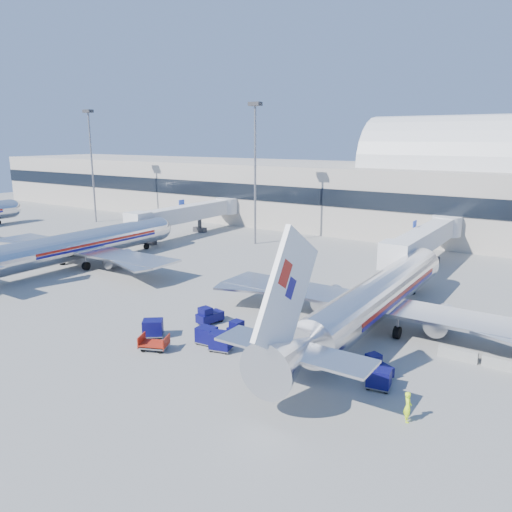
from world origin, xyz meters
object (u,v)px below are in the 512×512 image
Objects in this scene: airliner_mid at (78,245)px; barrier_mid at (504,364)px; mast_far_west at (91,150)px; mast_west at (255,153)px; jetbridge_near at (427,238)px; cart_solo_near at (280,358)px; cart_train_b at (207,335)px; tug_right at (377,366)px; tug_lead at (241,331)px; cart_open_red at (154,345)px; barrier_near at (458,354)px; tug_left at (209,316)px; cart_train_c at (153,328)px; ramp_worker at (408,407)px; cart_solo_far at (379,378)px; jetbridge_mid at (192,213)px; cart_train_a at (221,341)px; airliner_main at (374,299)px.

barrier_mid is at bearing -2.69° from airliner_mid.
mast_far_west is 1.00× the size of mast_west.
jetbridge_near reaches higher than cart_solo_near.
tug_right is at bearing 5.37° from cart_train_b.
tug_lead is 12.35m from tug_right.
cart_solo_near is at bearing -7.69° from cart_open_red.
barrier_near is at bearing 10.91° from cart_solo_near.
cart_open_red is (0.09, -7.33, -0.31)m from tug_left.
ramp_worker reaches higher than cart_train_c.
cart_solo_far is (15.00, 0.60, -0.01)m from cart_train_b.
jetbridge_mid is 1.22× the size of mast_west.
tug_right reaches higher than barrier_near.
cart_train_a is 16.20m from ramp_worker.
cart_train_a is at bearing 175.55° from cart_solo_far.
cart_solo_far reaches higher than barrier_mid.
mast_far_west is at bearing 37.05° from ramp_worker.
cart_train_a is (61.29, -37.09, -13.94)m from mast_far_west.
cart_solo_near is at bearing -128.30° from tug_right.
jetbridge_mid is 59.42m from tug_right.
cart_train_c is (28.90, -38.90, -3.08)m from jetbridge_mid.
airliner_main reaches higher than cart_solo_near.
tug_lead is at bearing -100.33° from jetbridge_near.
barrier_mid is at bearing -64.56° from jetbridge_near.
cart_train_b is at bearing -19.58° from airliner_mid.
cart_solo_near is 1.27× the size of cart_solo_far.
jetbridge_near is 30.82m from barrier_near.
jetbridge_mid is 50.58m from cart_train_b.
cart_train_b is at bearing -143.66° from tug_right.
airliner_main is 12.42× the size of barrier_mid.
tug_lead is (-8.78, -8.69, -2.20)m from airliner_main.
mast_west is at bearing 143.62° from barrier_near.
airliner_mid reaches higher than tug_left.
tug_right is (-4.43, -6.11, 0.23)m from barrier_near.
mast_far_west is 67.94m from cart_train_c.
jetbridge_mid reaches higher than cart_train_c.
jetbridge_near is 38.49m from cart_train_b.
mast_west reaches higher than tug_left.
cart_train_b is 4.41m from cart_open_red.
tug_lead is 4.96m from tug_left.
tug_right is at bearing -0.20° from cart_train_a.
ramp_worker reaches higher than tug_left.
jetbridge_mid is 9.98× the size of tug_left.
airliner_mid is 1.65× the size of mast_west.
mast_west is (14.40, -0.81, 10.86)m from jetbridge_mid.
mast_west is 8.86× the size of tug_right.
cart_train_b is 0.98× the size of cart_solo_far.
airliner_main is at bearing -40.36° from mast_west.
cart_open_red is (-11.02, -40.83, -3.49)m from jetbridge_near.
jetbridge_mid is at bearing 151.20° from barrier_near.
jetbridge_mid reaches higher than cart_solo_far.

